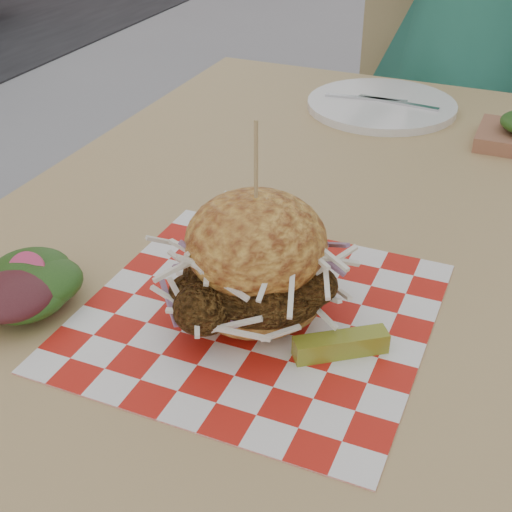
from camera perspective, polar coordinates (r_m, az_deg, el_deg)
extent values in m
imported|color=#2A7B64|center=(1.80, 16.45, 16.90)|extent=(0.63, 0.48, 1.56)
cube|color=tan|center=(0.99, 3.81, 2.86)|extent=(0.80, 1.20, 0.04)
cylinder|color=#333338|center=(1.72, -1.18, 2.15)|extent=(0.05, 0.05, 0.71)
cube|color=tan|center=(1.85, 12.47, 6.91)|extent=(0.46, 0.46, 0.04)
cube|color=tan|center=(1.95, 15.30, 15.69)|extent=(0.42, 0.09, 0.50)
cylinder|color=#333338|center=(1.87, 4.65, -0.39)|extent=(0.03, 0.03, 0.43)
cylinder|color=#333338|center=(1.77, 15.20, -3.44)|extent=(0.03, 0.03, 0.43)
cylinder|color=#333338|center=(2.16, 8.78, 4.07)|extent=(0.03, 0.03, 0.43)
cylinder|color=#333338|center=(2.08, 18.00, 1.63)|extent=(0.03, 0.03, 0.43)
cube|color=red|center=(0.77, 0.00, -4.68)|extent=(0.36, 0.36, 0.00)
ellipsoid|color=gold|center=(0.75, 0.00, -3.10)|extent=(0.14, 0.14, 0.05)
ellipsoid|color=brown|center=(0.74, 0.00, -1.86)|extent=(0.16, 0.15, 0.08)
ellipsoid|color=gold|center=(0.72, 0.00, 1.12)|extent=(0.15, 0.15, 0.10)
cylinder|color=tan|center=(0.68, 0.00, 6.54)|extent=(0.00, 0.00, 0.11)
cube|color=olive|center=(0.71, 6.79, -7.07)|extent=(0.09, 0.07, 0.02)
ellipsoid|color=#3F1419|center=(0.81, -17.82, -3.30)|extent=(0.08, 0.08, 0.03)
ellipsoid|color=#1A4213|center=(0.83, -17.46, -2.33)|extent=(0.08, 0.08, 0.03)
ellipsoid|color=#1A4213|center=(0.84, -18.49, -1.77)|extent=(0.08, 0.08, 0.03)
ellipsoid|color=#3F1419|center=(0.80, -19.37, -3.93)|extent=(0.08, 0.08, 0.03)
cylinder|color=#E84074|center=(0.82, -17.90, -1.18)|extent=(0.05, 0.05, 0.04)
cylinder|color=white|center=(1.35, 10.01, 11.80)|extent=(0.27, 0.27, 0.01)
cube|color=silver|center=(1.35, 8.79, 12.37)|extent=(0.15, 0.03, 0.00)
cube|color=silver|center=(1.34, 11.32, 11.94)|extent=(0.15, 0.03, 0.00)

